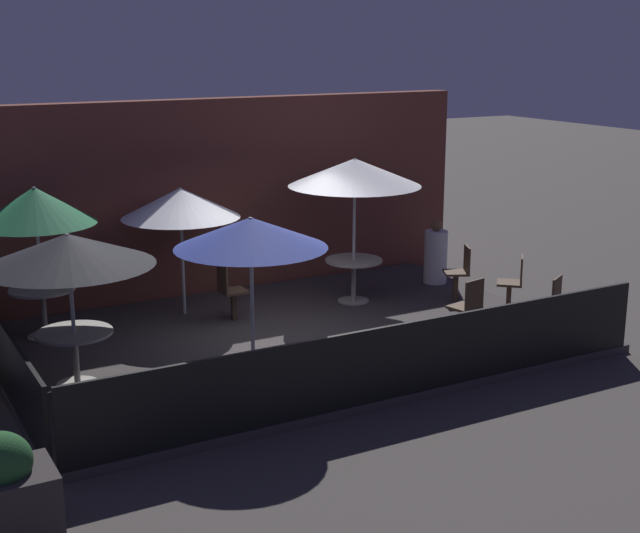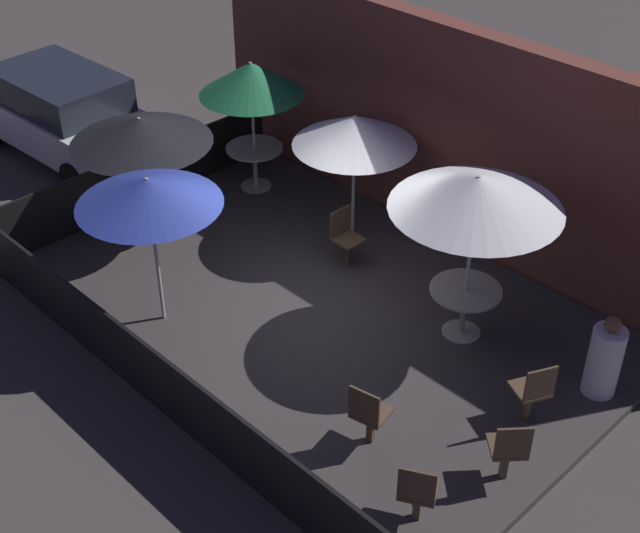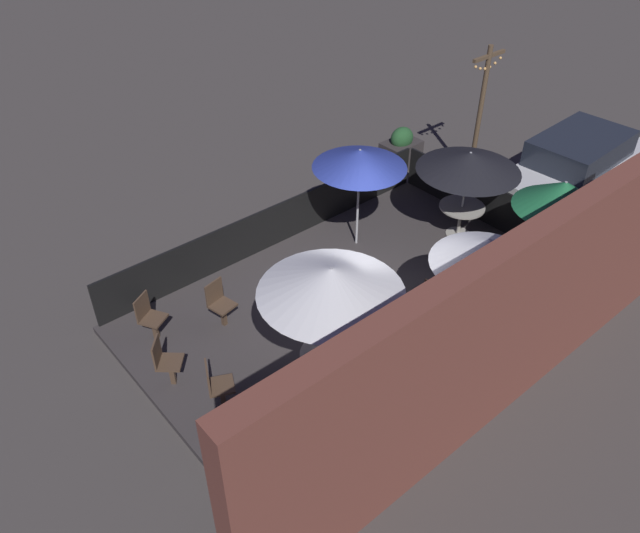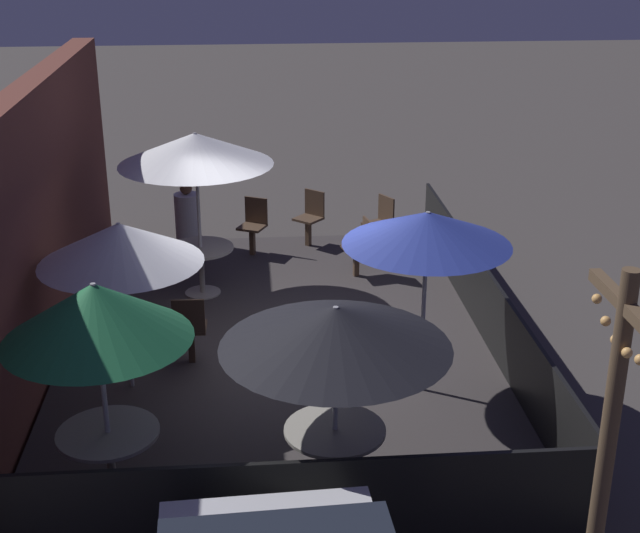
{
  "view_description": "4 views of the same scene",
  "coord_description": "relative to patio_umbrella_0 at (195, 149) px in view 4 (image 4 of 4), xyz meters",
  "views": [
    {
      "loc": [
        -5.78,
        -11.38,
        4.48
      ],
      "look_at": [
        0.27,
        -0.5,
        1.28
      ],
      "focal_mm": 50.0,
      "sensor_mm": 36.0,
      "label": 1
    },
    {
      "loc": [
        7.2,
        -6.98,
        7.86
      ],
      "look_at": [
        0.32,
        -0.19,
        1.11
      ],
      "focal_mm": 50.0,
      "sensor_mm": 36.0,
      "label": 2
    },
    {
      "loc": [
        6.46,
        6.3,
        7.94
      ],
      "look_at": [
        0.89,
        -0.24,
        1.38
      ],
      "focal_mm": 35.0,
      "sensor_mm": 36.0,
      "label": 3
    },
    {
      "loc": [
        -10.58,
        0.32,
        5.42
      ],
      "look_at": [
        -0.03,
        -0.54,
        1.22
      ],
      "focal_mm": 50.0,
      "sensor_mm": 36.0,
      "label": 4
    }
  ],
  "objects": [
    {
      "name": "ground_plane",
      "position": [
        -1.79,
        -1.07,
        -2.33
      ],
      "size": [
        60.0,
        60.0,
        0.0
      ],
      "primitive_type": "plane",
      "color": "#423D3A"
    },
    {
      "name": "patio_deck",
      "position": [
        -1.79,
        -1.07,
        -2.27
      ],
      "size": [
        8.37,
        5.6,
        0.12
      ],
      "color": "#383333",
      "rests_on": "ground_plane"
    },
    {
      "name": "building_wall",
      "position": [
        -1.79,
        1.96,
        -0.59
      ],
      "size": [
        9.97,
        0.36,
        3.48
      ],
      "color": "brown",
      "rests_on": "ground_plane"
    },
    {
      "name": "fence_front",
      "position": [
        -1.79,
        -3.83,
        -1.74
      ],
      "size": [
        8.17,
        0.05,
        0.95
      ],
      "color": "black",
      "rests_on": "patio_deck"
    },
    {
      "name": "fence_side_left",
      "position": [
        -5.93,
        -1.07,
        -1.74
      ],
      "size": [
        0.05,
        5.4,
        0.95
      ],
      "color": "black",
      "rests_on": "patio_deck"
    },
    {
      "name": "patio_umbrella_0",
      "position": [
        0.0,
        0.0,
        0.0
      ],
      "size": [
        2.21,
        2.21,
        2.44
      ],
      "color": "#B2B2B7",
      "rests_on": "patio_deck"
    },
    {
      "name": "patio_umbrella_1",
      "position": [
        -5.01,
        0.66,
        -0.22
      ],
      "size": [
        1.73,
        1.73,
        2.27
      ],
      "color": "#B2B2B7",
      "rests_on": "patio_deck"
    },
    {
      "name": "patio_umbrella_2",
      "position": [
        -5.08,
        -1.49,
        -0.42
      ],
      "size": [
        2.16,
        2.16,
        2.0
      ],
      "color": "#B2B2B7",
      "rests_on": "patio_deck"
    },
    {
      "name": "patio_umbrella_3",
      "position": [
        -3.13,
        -2.71,
        -0.18
      ],
      "size": [
        1.91,
        1.91,
        2.23
      ],
      "color": "#B2B2B7",
      "rests_on": "patio_deck"
    },
    {
      "name": "patio_umbrella_4",
      "position": [
        -2.77,
        0.74,
        -0.38
      ],
      "size": [
        1.89,
        1.89,
        2.07
      ],
      "color": "#B2B2B7",
      "rests_on": "patio_deck"
    },
    {
      "name": "dining_table_0",
      "position": [
        0.0,
        0.0,
        -1.62
      ],
      "size": [
        0.97,
        0.97,
        0.74
      ],
      "color": "#9E998E",
      "rests_on": "patio_deck"
    },
    {
      "name": "dining_table_1",
      "position": [
        -5.01,
        0.66,
        -1.6
      ],
      "size": [
        0.97,
        0.97,
        0.76
      ],
      "color": "#9E998E",
      "rests_on": "patio_deck"
    },
    {
      "name": "dining_table_2",
      "position": [
        -5.08,
        -1.49,
        -1.63
      ],
      "size": [
        0.98,
        0.98,
        0.73
      ],
      "color": "#9E998E",
      "rests_on": "patio_deck"
    },
    {
      "name": "patio_chair_0",
      "position": [
        1.98,
        -1.77,
        -1.7
      ],
      "size": [
        0.56,
        0.56,
        0.94
      ],
      "rotation": [
        0.0,
        0.0,
        2.41
      ],
      "color": "#4C3828",
      "rests_on": "patio_deck"
    },
    {
      "name": "patio_chair_1",
      "position": [
        0.51,
        -2.44,
        -1.72
      ],
      "size": [
        0.47,
        0.47,
        0.91
      ],
      "rotation": [
        0.0,
        0.0,
        1.78
      ],
      "color": "#4C3828",
      "rests_on": "patio_deck"
    },
    {
      "name": "patio_chair_2",
      "position": [
        -2.26,
        0.05,
        -1.7
      ],
      "size": [
        0.41,
        0.41,
        0.94
      ],
      "rotation": [
        0.0,
        0.0,
        -0.02
      ],
      "color": "#4C3828",
      "rests_on": "patio_deck"
    },
    {
      "name": "patio_chair_3",
      "position": [
        1.66,
        -2.92,
        -1.72
      ],
      "size": [
        0.55,
        0.55,
        0.91
      ],
      "rotation": [
        0.0,
        0.0,
        2.09
      ],
      "color": "#4C3828",
      "rests_on": "patio_deck"
    },
    {
      "name": "patio_chair_4",
      "position": [
        1.64,
        -0.79,
        -1.7
      ],
      "size": [
        0.53,
        0.53,
        0.94
      ],
      "rotation": [
        0.0,
        0.0,
        2.69
      ],
      "color": "#4C3828",
      "rests_on": "patio_deck"
    },
    {
      "name": "patron_0",
      "position": [
        1.93,
        0.31,
        -1.7
      ],
      "size": [
        0.55,
        0.55,
        1.17
      ],
      "rotation": [
        0.0,
        0.0,
        5.88
      ],
      "color": "silver",
      "rests_on": "patio_deck"
    },
    {
      "name": "light_post",
      "position": [
        -7.48,
        -3.07,
        -0.42
      ],
      "size": [
        1.1,
        0.12,
        3.39
      ],
      "color": "brown",
      "rests_on": "ground_plane"
    }
  ]
}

